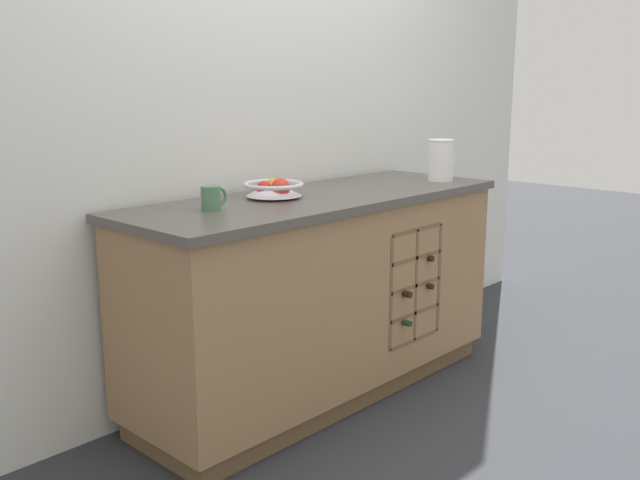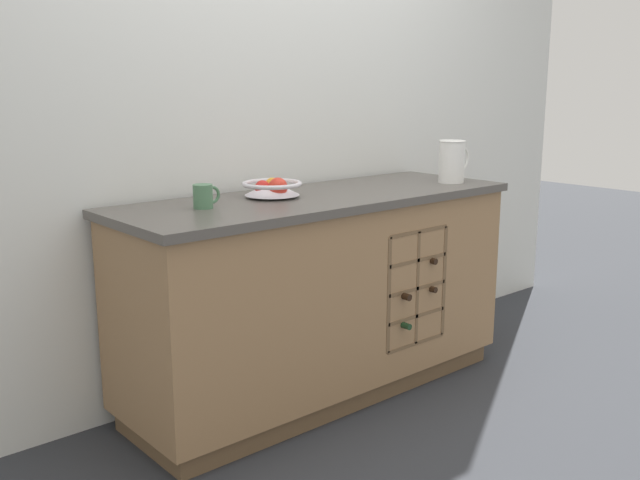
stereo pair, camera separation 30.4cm
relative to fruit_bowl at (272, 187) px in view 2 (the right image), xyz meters
The scene contains 6 objects.
ground_plane 0.95m from the fruit_bowl, 21.76° to the right, with size 14.00×14.00×0.00m, color #2D3035.
back_wall 0.48m from the fruit_bowl, 55.34° to the left, with size 4.40×0.06×2.55m, color silver.
kitchen_island 0.52m from the fruit_bowl, 21.99° to the right, with size 1.81×0.63×0.89m.
fruit_bowl is the anchor object (origin of this frame).
white_pitcher 0.94m from the fruit_bowl, 12.02° to the right, with size 0.19×0.13×0.20m.
ceramic_mug 0.35m from the fruit_bowl, behind, with size 0.11×0.07×0.09m.
Camera 2 is at (-1.94, -2.25, 1.35)m, focal length 40.00 mm.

